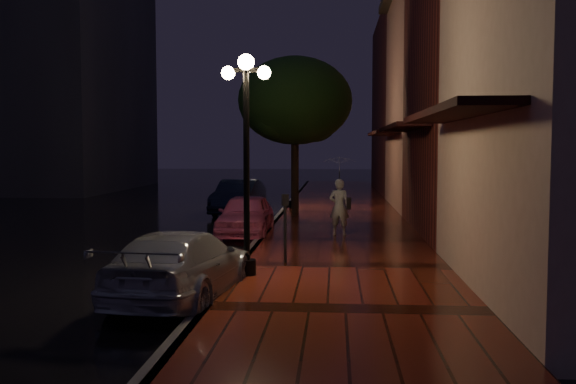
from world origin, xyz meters
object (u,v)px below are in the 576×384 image
at_px(pink_car, 246,215).
at_px(navy_car, 239,197).
at_px(silver_car, 181,265).
at_px(woman_with_umbrella, 339,183).
at_px(streetlamp_far, 293,149).
at_px(streetlamp_near, 246,151).
at_px(parking_meter, 285,221).
at_px(street_tree, 295,104).

distance_m(pink_car, navy_car, 6.29).
xyz_separation_m(silver_car, woman_with_umbrella, (2.80, 7.36, 1.03)).
xyz_separation_m(pink_car, silver_car, (0.00, -8.07, -0.02)).
xyz_separation_m(navy_car, woman_with_umbrella, (3.95, -6.89, 0.96)).
height_order(streetlamp_far, navy_car, streetlamp_far).
relative_size(streetlamp_near, woman_with_umbrella, 1.91).
distance_m(pink_car, woman_with_umbrella, 3.06).
height_order(silver_car, parking_meter, parking_meter).
height_order(streetlamp_near, woman_with_umbrella, streetlamp_near).
bearing_deg(silver_car, parking_meter, -113.06).
xyz_separation_m(street_tree, silver_car, (-1.21, -12.47, -3.63)).
bearing_deg(parking_meter, silver_car, -136.40).
distance_m(streetlamp_near, street_tree, 11.12).
xyz_separation_m(navy_car, parking_meter, (2.75, -11.41, 0.37)).
height_order(street_tree, parking_meter, street_tree).
bearing_deg(woman_with_umbrella, navy_car, -45.72).
distance_m(streetlamp_near, parking_meter, 2.16).
distance_m(streetlamp_far, silver_car, 15.63).
distance_m(street_tree, woman_with_umbrella, 5.95).
height_order(pink_car, woman_with_umbrella, woman_with_umbrella).
relative_size(navy_car, woman_with_umbrella, 1.84).
height_order(pink_car, navy_car, navy_car).
bearing_deg(woman_with_umbrella, streetlamp_near, 86.97).
height_order(streetlamp_far, parking_meter, streetlamp_far).
relative_size(streetlamp_far, parking_meter, 2.88).
relative_size(pink_car, navy_car, 0.89).
relative_size(street_tree, navy_car, 1.40).
relative_size(street_tree, silver_car, 1.38).
bearing_deg(pink_car, silver_car, -89.98).
distance_m(pink_car, parking_meter, 5.49).
bearing_deg(silver_car, street_tree, -89.18).
distance_m(streetlamp_far, parking_meter, 12.75).
bearing_deg(woman_with_umbrella, parking_meter, 89.57).
bearing_deg(navy_car, pink_car, -74.65).
bearing_deg(navy_car, streetlamp_near, -75.86).
height_order(streetlamp_far, street_tree, street_tree).
height_order(streetlamp_near, navy_car, streetlamp_near).
relative_size(streetlamp_far, navy_car, 1.04).
bearing_deg(silver_car, navy_car, -79.02).
relative_size(pink_car, parking_meter, 2.47).
bearing_deg(streetlamp_near, navy_car, 99.35).
distance_m(woman_with_umbrella, parking_meter, 4.71).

